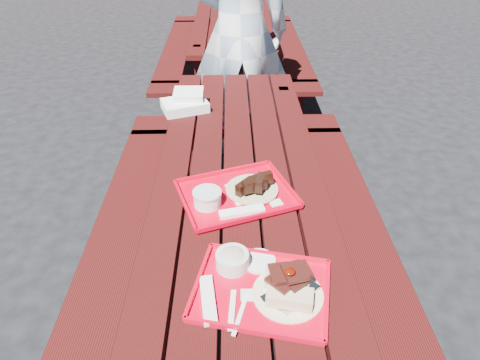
{
  "coord_description": "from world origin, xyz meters",
  "views": [
    {
      "loc": [
        -0.03,
        -1.58,
        1.81
      ],
      "look_at": [
        0.0,
        -0.15,
        0.82
      ],
      "focal_mm": 32.0,
      "sensor_mm": 36.0,
      "label": 1
    }
  ],
  "objects_px": {
    "picnic_table_far": "(233,35)",
    "person": "(240,32)",
    "far_tray": "(235,194)",
    "picnic_table_near": "(239,207)",
    "near_tray": "(262,281)"
  },
  "relations": [
    {
      "from": "far_tray",
      "to": "near_tray",
      "type": "bearing_deg",
      "value": -80.49
    },
    {
      "from": "picnic_table_near",
      "to": "far_tray",
      "type": "xyz_separation_m",
      "value": [
        -0.02,
        -0.18,
        0.21
      ]
    },
    {
      "from": "picnic_table_near",
      "to": "far_tray",
      "type": "relative_size",
      "value": 4.51
    },
    {
      "from": "picnic_table_near",
      "to": "person",
      "type": "height_order",
      "value": "person"
    },
    {
      "from": "near_tray",
      "to": "far_tray",
      "type": "distance_m",
      "value": 0.48
    },
    {
      "from": "far_tray",
      "to": "person",
      "type": "height_order",
      "value": "person"
    },
    {
      "from": "picnic_table_far",
      "to": "far_tray",
      "type": "xyz_separation_m",
      "value": [
        -0.02,
        -2.98,
        0.21
      ]
    },
    {
      "from": "person",
      "to": "far_tray",
      "type": "bearing_deg",
      "value": 86.38
    },
    {
      "from": "near_tray",
      "to": "person",
      "type": "relative_size",
      "value": 0.25
    },
    {
      "from": "far_tray",
      "to": "picnic_table_far",
      "type": "bearing_deg",
      "value": 89.61
    },
    {
      "from": "picnic_table_far",
      "to": "person",
      "type": "distance_m",
      "value": 1.39
    },
    {
      "from": "picnic_table_near",
      "to": "near_tray",
      "type": "height_order",
      "value": "near_tray"
    },
    {
      "from": "picnic_table_near",
      "to": "far_tray",
      "type": "bearing_deg",
      "value": -96.4
    },
    {
      "from": "picnic_table_near",
      "to": "picnic_table_far",
      "type": "bearing_deg",
      "value": 90.0
    },
    {
      "from": "picnic_table_near",
      "to": "person",
      "type": "distance_m",
      "value": 1.52
    }
  ]
}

